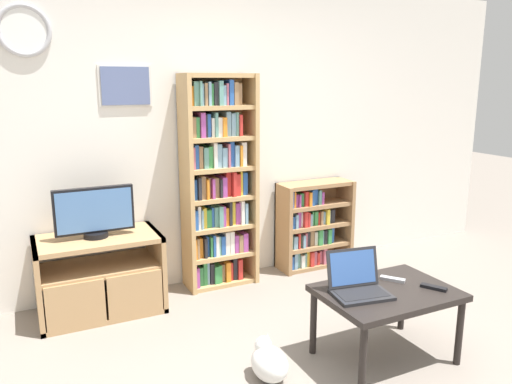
{
  "coord_description": "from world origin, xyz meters",
  "views": [
    {
      "loc": [
        -1.43,
        -1.93,
        1.76
      ],
      "look_at": [
        0.07,
        1.16,
        0.99
      ],
      "focal_mm": 35.0,
      "sensor_mm": 36.0,
      "label": 1
    }
  ],
  "objects": [
    {
      "name": "bookshelf_short",
      "position": [
        1.04,
        1.96,
        0.4
      ],
      "size": [
        0.72,
        0.29,
        0.83
      ],
      "color": "#9E754C",
      "rests_on": "ground_plane"
    },
    {
      "name": "tv_stand",
      "position": [
        -0.94,
        1.81,
        0.31
      ],
      "size": [
        0.92,
        0.52,
        0.61
      ],
      "color": "tan",
      "rests_on": "ground_plane"
    },
    {
      "name": "bookshelf_tall",
      "position": [
        0.09,
        1.96,
        0.9
      ],
      "size": [
        0.62,
        0.29,
        1.82
      ],
      "color": "tan",
      "rests_on": "ground_plane"
    },
    {
      "name": "coffee_table",
      "position": [
        0.59,
        0.34,
        0.42
      ],
      "size": [
        0.84,
        0.6,
        0.47
      ],
      "color": "black",
      "rests_on": "ground_plane"
    },
    {
      "name": "television",
      "position": [
        -0.94,
        1.82,
        0.8
      ],
      "size": [
        0.58,
        0.18,
        0.38
      ],
      "color": "black",
      "rests_on": "tv_stand"
    },
    {
      "name": "cat",
      "position": [
        -0.18,
        0.46,
        0.11
      ],
      "size": [
        0.26,
        0.49,
        0.26
      ],
      "rotation": [
        0.0,
        0.0,
        0.08
      ],
      "color": "white",
      "rests_on": "ground_plane"
    },
    {
      "name": "remote_far_from_laptop",
      "position": [
        0.72,
        0.44,
        0.48
      ],
      "size": [
        0.13,
        0.15,
        0.02
      ],
      "rotation": [
        0.0,
        0.0,
        3.79
      ],
      "color": "#99999E",
      "rests_on": "coffee_table"
    },
    {
      "name": "laptop",
      "position": [
        0.39,
        0.38,
        0.54
      ],
      "size": [
        0.38,
        0.33,
        0.26
      ],
      "rotation": [
        0.0,
        0.0,
        -0.16
      ],
      "color": "#232326",
      "rests_on": "coffee_table"
    },
    {
      "name": "wall_back",
      "position": [
        -0.01,
        2.14,
        1.31
      ],
      "size": [
        6.63,
        0.09,
        2.6
      ],
      "color": "silver",
      "rests_on": "ground_plane"
    },
    {
      "name": "remote_near_laptop",
      "position": [
        0.87,
        0.22,
        0.48
      ],
      "size": [
        0.12,
        0.16,
        0.02
      ],
      "rotation": [
        0.0,
        0.0,
        0.52
      ],
      "color": "black",
      "rests_on": "coffee_table"
    }
  ]
}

